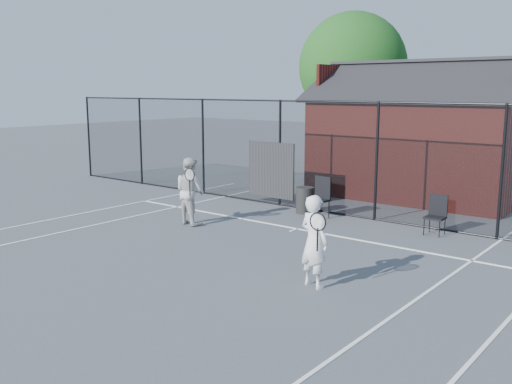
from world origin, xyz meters
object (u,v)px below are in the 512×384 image
Objects in this scene: chair_left at (318,198)px; chair_right at (435,216)px; clubhouse at (422,144)px; waste_bin at (305,200)px; player_back at (190,191)px; player_front at (314,241)px.

chair_left is 3.03m from chair_right.
chair_left is (-0.77, -4.70, -1.08)m from clubhouse.
clubhouse is 6.22× the size of chair_left.
player_back is at bearing -118.37° from waste_bin.
player_front is at bearing -51.86° from chair_left.
player_back reaches higher than chair_left.
waste_bin is at bearing -107.22° from clubhouse.
chair_right is (3.02, 0.21, -0.08)m from chair_left.
clubhouse reaches higher than player_front.
waste_bin is (1.52, 2.81, -0.48)m from player_back.
chair_right is 1.27× the size of waste_bin.
player_back is 1.58× the size of chair_left.
player_front is at bearing -95.30° from chair_right.
chair_right is 3.62m from waste_bin.
player_front is 2.24× the size of waste_bin.
waste_bin is (-3.35, 4.74, -0.44)m from player_front.
player_back reaches higher than player_front.
player_front is 4.66m from chair_right.
chair_left is at bearing 121.80° from player_front.
player_front is 5.23m from player_back.
player_back is 1.85× the size of chair_right.
player_back is 5.82m from chair_right.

